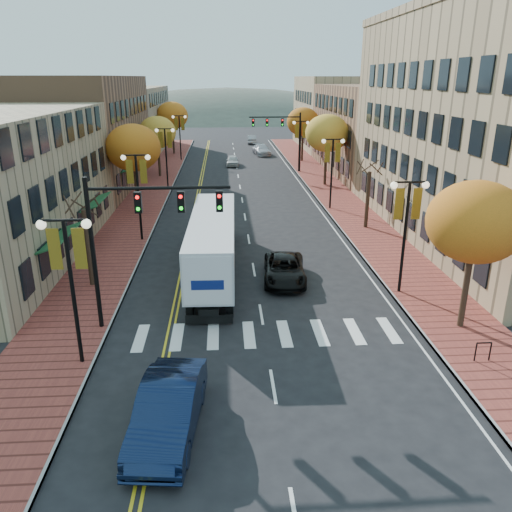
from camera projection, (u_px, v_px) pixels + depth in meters
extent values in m
plane|color=black|center=(268.00, 358.00, 20.49)|extent=(200.00, 200.00, 0.00)
cube|color=brown|center=(152.00, 190.00, 50.43)|extent=(4.00, 85.00, 0.15)
cube|color=brown|center=(327.00, 188.00, 51.53)|extent=(4.00, 85.00, 0.15)
cube|color=brown|center=(74.00, 132.00, 51.40)|extent=(12.00, 24.00, 11.00)
cube|color=#9E8966|center=(121.00, 120.00, 75.13)|extent=(12.00, 26.00, 9.50)
cube|color=brown|center=(392.00, 129.00, 59.37)|extent=(15.00, 24.00, 10.00)
cube|color=#9E8966|center=(348.00, 113.00, 79.86)|extent=(15.00, 20.00, 11.00)
cylinder|color=#382619|center=(88.00, 248.00, 26.69)|extent=(0.28, 0.28, 4.20)
cylinder|color=#382619|center=(136.00, 182.00, 41.60)|extent=(0.28, 0.28, 4.90)
ellipsoid|color=orange|center=(133.00, 148.00, 40.63)|extent=(4.48, 4.48, 3.81)
cylinder|color=#382619|center=(159.00, 156.00, 56.68)|extent=(0.28, 0.28, 4.55)
ellipsoid|color=yellow|center=(157.00, 132.00, 55.79)|extent=(4.16, 4.16, 3.54)
cylinder|color=#382619|center=(173.00, 136.00, 73.50)|extent=(0.28, 0.28, 5.04)
ellipsoid|color=orange|center=(172.00, 116.00, 72.51)|extent=(4.61, 4.61, 3.92)
cylinder|color=#382619|center=(467.00, 279.00, 22.09)|extent=(0.28, 0.28, 4.55)
ellipsoid|color=orange|center=(476.00, 222.00, 21.20)|extent=(4.16, 4.16, 3.54)
cylinder|color=#382619|center=(367.00, 200.00, 37.18)|extent=(0.28, 0.28, 4.20)
cylinder|color=#382619|center=(326.00, 161.00, 52.09)|extent=(0.28, 0.28, 4.90)
ellipsoid|color=yellow|center=(327.00, 133.00, 51.12)|extent=(4.48, 4.48, 3.81)
cylinder|color=#382619|center=(302.00, 143.00, 67.14)|extent=(0.28, 0.28, 4.76)
ellipsoid|color=orange|center=(303.00, 122.00, 66.20)|extent=(4.35, 4.35, 3.70)
cylinder|color=black|center=(73.00, 296.00, 19.01)|extent=(0.16, 0.16, 6.00)
cylinder|color=black|center=(63.00, 220.00, 18.00)|extent=(1.60, 0.10, 0.10)
sphere|color=#FFF2CC|center=(41.00, 225.00, 18.00)|extent=(0.36, 0.36, 0.36)
sphere|color=#FFF2CC|center=(86.00, 224.00, 18.10)|extent=(0.36, 0.36, 0.36)
cube|color=gold|center=(55.00, 249.00, 18.34)|extent=(0.45, 0.03, 1.60)
cube|color=gold|center=(80.00, 249.00, 18.40)|extent=(0.45, 0.03, 1.60)
cylinder|color=black|center=(139.00, 199.00, 34.04)|extent=(0.16, 0.16, 6.00)
cylinder|color=black|center=(135.00, 155.00, 33.03)|extent=(1.60, 0.10, 0.10)
sphere|color=#FFF2CC|center=(123.00, 158.00, 33.03)|extent=(0.36, 0.36, 0.36)
sphere|color=#FFF2CC|center=(148.00, 157.00, 33.13)|extent=(0.36, 0.36, 0.36)
cube|color=gold|center=(130.00, 172.00, 33.37)|extent=(0.45, 0.03, 1.60)
cube|color=gold|center=(143.00, 172.00, 33.43)|extent=(0.45, 0.03, 1.60)
cylinder|color=black|center=(166.00, 159.00, 50.94)|extent=(0.16, 0.16, 6.00)
cylinder|color=black|center=(165.00, 129.00, 49.93)|extent=(1.60, 0.10, 0.10)
sphere|color=#FFF2CC|center=(157.00, 130.00, 49.93)|extent=(0.36, 0.36, 0.36)
sphere|color=#FFF2CC|center=(173.00, 130.00, 50.03)|extent=(0.36, 0.36, 0.36)
cube|color=gold|center=(161.00, 140.00, 50.27)|extent=(0.45, 0.03, 1.60)
cube|color=gold|center=(170.00, 140.00, 50.33)|extent=(0.45, 0.03, 1.60)
cylinder|color=black|center=(180.00, 139.00, 67.85)|extent=(0.16, 0.16, 6.00)
cylinder|color=black|center=(179.00, 116.00, 66.84)|extent=(1.60, 0.10, 0.10)
sphere|color=#FFF2CC|center=(173.00, 117.00, 66.84)|extent=(0.36, 0.36, 0.36)
sphere|color=#FFF2CC|center=(185.00, 117.00, 66.93)|extent=(0.36, 0.36, 0.36)
cube|color=gold|center=(176.00, 124.00, 67.18)|extent=(0.45, 0.03, 1.60)
cube|color=gold|center=(183.00, 124.00, 67.23)|extent=(0.45, 0.03, 1.60)
cylinder|color=black|center=(404.00, 240.00, 25.56)|extent=(0.16, 0.16, 6.00)
cylinder|color=black|center=(410.00, 182.00, 24.55)|extent=(1.60, 0.10, 0.10)
sphere|color=#FFF2CC|center=(394.00, 185.00, 24.55)|extent=(0.36, 0.36, 0.36)
sphere|color=#FFF2CC|center=(426.00, 185.00, 24.65)|extent=(0.36, 0.36, 0.36)
cube|color=gold|center=(399.00, 204.00, 24.89)|extent=(0.45, 0.03, 1.60)
cube|color=gold|center=(417.00, 204.00, 24.95)|extent=(0.45, 0.03, 1.60)
cylinder|color=black|center=(332.00, 175.00, 42.47)|extent=(0.16, 0.16, 6.00)
cylinder|color=black|center=(333.00, 139.00, 41.45)|extent=(1.60, 0.10, 0.10)
sphere|color=#FFF2CC|center=(324.00, 141.00, 41.46)|extent=(0.36, 0.36, 0.36)
sphere|color=#FFF2CC|center=(343.00, 141.00, 41.55)|extent=(0.36, 0.36, 0.36)
cube|color=gold|center=(327.00, 153.00, 41.80)|extent=(0.45, 0.03, 1.60)
cube|color=gold|center=(338.00, 153.00, 41.85)|extent=(0.45, 0.03, 1.60)
cylinder|color=black|center=(300.00, 147.00, 59.37)|extent=(0.16, 0.16, 6.00)
cylinder|color=black|center=(301.00, 121.00, 58.36)|extent=(1.60, 0.10, 0.10)
sphere|color=#FFF2CC|center=(294.00, 123.00, 58.36)|extent=(0.36, 0.36, 0.36)
sphere|color=#FFF2CC|center=(308.00, 123.00, 58.46)|extent=(0.36, 0.36, 0.36)
cube|color=gold|center=(297.00, 131.00, 58.70)|extent=(0.45, 0.03, 1.60)
cube|color=gold|center=(304.00, 131.00, 58.76)|extent=(0.45, 0.03, 1.60)
cylinder|color=black|center=(94.00, 257.00, 21.67)|extent=(0.20, 0.20, 7.00)
cylinder|color=black|center=(159.00, 188.00, 20.84)|extent=(6.00, 0.14, 0.14)
cube|color=black|center=(138.00, 202.00, 20.98)|extent=(0.30, 0.25, 0.90)
sphere|color=#FF0C0C|center=(137.00, 197.00, 20.77)|extent=(0.16, 0.16, 0.16)
cube|color=black|center=(181.00, 202.00, 21.09)|extent=(0.30, 0.25, 0.90)
sphere|color=#FF0C0C|center=(181.00, 197.00, 20.88)|extent=(0.16, 0.16, 0.16)
cube|color=black|center=(219.00, 201.00, 21.19)|extent=(0.30, 0.25, 0.90)
sphere|color=#FF0C0C|center=(219.00, 196.00, 20.98)|extent=(0.16, 0.16, 0.16)
cylinder|color=black|center=(300.00, 143.00, 59.20)|extent=(0.20, 0.20, 7.00)
cylinder|color=black|center=(275.00, 117.00, 58.00)|extent=(6.00, 0.14, 0.14)
cube|color=black|center=(282.00, 122.00, 58.26)|extent=(0.30, 0.25, 0.90)
sphere|color=#FF0C0C|center=(282.00, 120.00, 58.04)|extent=(0.16, 0.16, 0.16)
cube|color=black|center=(267.00, 122.00, 58.15)|extent=(0.30, 0.25, 0.90)
sphere|color=#FF0C0C|center=(267.00, 120.00, 57.93)|extent=(0.16, 0.16, 0.16)
cube|color=black|center=(253.00, 122.00, 58.05)|extent=(0.30, 0.25, 0.90)
sphere|color=#FF0C0C|center=(253.00, 120.00, 57.83)|extent=(0.16, 0.16, 0.16)
cube|color=black|center=(214.00, 267.00, 28.20)|extent=(1.19, 11.87, 0.32)
cube|color=silver|center=(213.00, 240.00, 27.66)|extent=(2.65, 11.90, 2.55)
cube|color=black|center=(217.00, 219.00, 34.81)|extent=(2.34, 2.79, 2.28)
cylinder|color=black|center=(190.00, 308.00, 23.81)|extent=(0.34, 0.92, 0.91)
cylinder|color=black|center=(230.00, 308.00, 23.88)|extent=(0.34, 0.92, 0.91)
cylinder|color=black|center=(192.00, 299.00, 24.84)|extent=(0.34, 0.92, 0.91)
cylinder|color=black|center=(230.00, 298.00, 24.91)|extent=(0.34, 0.92, 0.91)
cylinder|color=black|center=(203.00, 239.00, 34.10)|extent=(0.34, 0.92, 0.91)
cylinder|color=black|center=(231.00, 238.00, 34.17)|extent=(0.34, 0.92, 0.91)
cylinder|color=black|center=(205.00, 230.00, 35.98)|extent=(0.34, 0.92, 0.91)
cylinder|color=black|center=(231.00, 230.00, 36.06)|extent=(0.34, 0.92, 0.91)
imported|color=#0C1732|center=(168.00, 410.00, 15.93)|extent=(2.35, 5.36, 1.71)
imported|color=black|center=(285.00, 269.00, 28.04)|extent=(2.67, 5.10, 1.37)
imported|color=silver|center=(232.00, 161.00, 64.75)|extent=(1.64, 3.89, 1.31)
imported|color=#B3B2BA|center=(262.00, 150.00, 73.67)|extent=(2.72, 5.39, 1.50)
imported|color=#9C9CA3|center=(252.00, 139.00, 86.43)|extent=(1.67, 4.28, 1.39)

